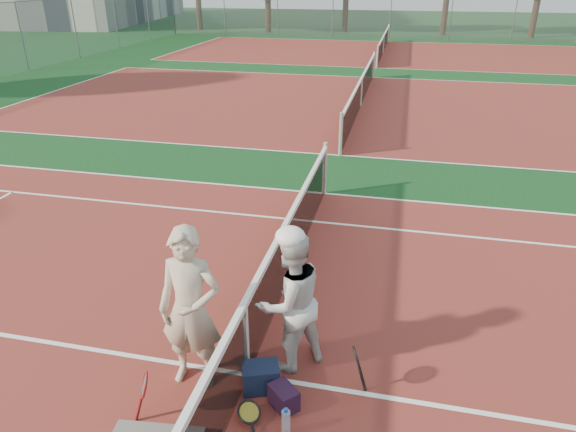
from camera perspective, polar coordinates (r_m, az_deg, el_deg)
The scene contains 16 objects.
ground at distance 6.16m, azimuth -4.50°, elevation -17.21°, with size 130.00×130.00×0.00m, color #0F3716.
court_main at distance 6.16m, azimuth -4.50°, elevation -17.19°, with size 23.77×10.97×0.01m, color maroon.
court_far_a at distance 18.34m, azimuth 8.07°, elevation 12.03°, with size 23.77×10.97×0.01m, color maroon.
court_far_b at distance 31.61m, azimuth 10.50°, elevation 17.42°, with size 23.77×10.97×0.01m, color maroon.
net_main at distance 5.83m, azimuth -4.67°, elevation -13.51°, with size 0.10×10.98×1.02m, color black, non-canonical shape.
net_far_a at distance 18.23m, azimuth 8.17°, elevation 13.58°, with size 0.10×10.98×1.02m, color black, non-canonical shape.
net_far_b at distance 31.55m, azimuth 10.58°, elevation 18.33°, with size 0.10×10.98×1.02m, color black, non-canonical shape.
fence_back at distance 38.42m, azimuth 11.32°, elevation 20.95°, with size 32.00×0.06×3.00m, color slate, non-canonical shape.
player_a at distance 5.59m, azimuth -10.79°, elevation -10.17°, with size 0.69×0.45×1.90m, color #C1AF95.
player_b at distance 5.78m, azimuth 0.23°, elevation -9.47°, with size 0.83×0.65×1.71m, color silver.
racket_red at distance 5.67m, azimuth -15.47°, elevation -18.83°, with size 0.20×0.27×0.58m, color maroon, non-canonical shape.
racket_black_held at distance 5.81m, azimuth 7.55°, elevation -16.63°, with size 0.19×0.27×0.59m, color black, non-canonical shape.
racket_spare at distance 5.66m, azimuth -4.34°, elevation -21.08°, with size 0.60×0.27×0.12m, color black, non-canonical shape.
sports_bag_navy at distance 5.89m, azimuth -3.04°, elevation -17.47°, with size 0.40×0.27×0.31m, color black.
sports_bag_purple at distance 5.71m, azimuth -0.48°, elevation -19.51°, with size 0.31×0.21×0.25m, color black.
water_bottle at distance 5.45m, azimuth -0.23°, elevation -22.02°, with size 0.09×0.09×0.30m, color #C9E0FF.
Camera 1 is at (1.45, -4.30, 4.16)m, focal length 32.00 mm.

